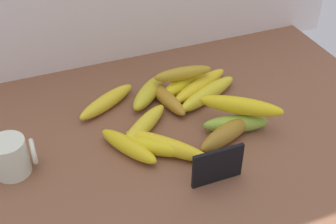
{
  "coord_description": "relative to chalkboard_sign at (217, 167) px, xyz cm",
  "views": [
    {
      "loc": [
        -32.14,
        -72.25,
        71.67
      ],
      "look_at": [
        -2.26,
        3.87,
        8.0
      ],
      "focal_mm": 48.55,
      "sensor_mm": 36.0,
      "label": 1
    }
  ],
  "objects": [
    {
      "name": "banana_2",
      "position": [
        -9.78,
        12.77,
        -2.05
      ],
      "size": [
        15.73,
        12.96,
        3.61
      ],
      "primitive_type": "ellipsoid",
      "rotation": [
        0.0,
        0.0,
        2.5
      ],
      "color": "yellow",
      "rests_on": "counter_top"
    },
    {
      "name": "banana_11",
      "position": [
        11.13,
        12.66,
        -1.78
      ],
      "size": [
        15.88,
        8.12,
        4.16
      ],
      "primitive_type": "ellipsoid",
      "rotation": [
        0.0,
        0.0,
        6.01
      ],
      "color": "#8DB337",
      "rests_on": "counter_top"
    },
    {
      "name": "chalkboard_sign",
      "position": [
        0.0,
        0.0,
        0.0
      ],
      "size": [
        11.0,
        1.8,
        8.4
      ],
      "color": "black",
      "rests_on": "counter_top"
    },
    {
      "name": "banana_5",
      "position": [
        7.12,
        32.74,
        -1.7
      ],
      "size": [
        17.64,
        11.87,
        4.32
      ],
      "primitive_type": "ellipsoid",
      "rotation": [
        0.0,
        0.0,
        3.61
      ],
      "color": "yellow",
      "rests_on": "counter_top"
    },
    {
      "name": "counter_top",
      "position": [
        -0.97,
        15.12,
        -5.36
      ],
      "size": [
        110.0,
        76.0,
        3.0
      ],
      "primitive_type": "cube",
      "color": "brown",
      "rests_on": "ground"
    },
    {
      "name": "banana_6",
      "position": [
        -3.62,
        31.58,
        -1.72
      ],
      "size": [
        13.69,
        13.82,
        4.28
      ],
      "primitive_type": "ellipsoid",
      "rotation": [
        0.0,
        0.0,
        0.79
      ],
      "color": "gold",
      "rests_on": "counter_top"
    },
    {
      "name": "coffee_mug",
      "position": [
        -38.26,
        17.82,
        0.31
      ],
      "size": [
        8.95,
        7.45,
        8.34
      ],
      "color": "silver",
      "rests_on": "counter_top"
    },
    {
      "name": "banana_13",
      "position": [
        5.69,
        31.31,
        2.09
      ],
      "size": [
        15.37,
        4.36,
        3.26
      ],
      "primitive_type": "ellipsoid",
      "rotation": [
        0.0,
        0.0,
        3.07
      ],
      "color": "#B49123",
      "rests_on": "banana_5"
    },
    {
      "name": "banana_12",
      "position": [
        12.61,
        13.66,
        2.3
      ],
      "size": [
        18.01,
        14.74,
        4.0
      ],
      "primitive_type": "ellipsoid",
      "rotation": [
        0.0,
        0.0,
        5.65
      ],
      "color": "yellow",
      "rests_on": "banana_11"
    },
    {
      "name": "banana_10",
      "position": [
        -0.08,
        28.24,
        -2.03
      ],
      "size": [
        6.77,
        16.52,
        3.65
      ],
      "primitive_type": "ellipsoid",
      "rotation": [
        0.0,
        0.0,
        4.91
      ],
      "color": "#B07F23",
      "rests_on": "counter_top"
    },
    {
      "name": "banana_4",
      "position": [
        9.89,
        29.92,
        -1.93
      ],
      "size": [
        19.63,
        12.32,
        3.86
      ],
      "primitive_type": "ellipsoid",
      "rotation": [
        0.0,
        0.0,
        0.46
      ],
      "color": "yellow",
      "rests_on": "counter_top"
    },
    {
      "name": "banana_1",
      "position": [
        -14.32,
        32.18,
        -1.97
      ],
      "size": [
        17.26,
        12.07,
        3.77
      ],
      "primitive_type": "ellipsoid",
      "rotation": [
        0.0,
        0.0,
        3.66
      ],
      "color": "yellow",
      "rests_on": "counter_top"
    },
    {
      "name": "banana_8",
      "position": [
        -6.42,
        11.61,
        -1.97
      ],
      "size": [
        16.71,
        17.63,
        3.77
      ],
      "primitive_type": "ellipsoid",
      "rotation": [
        0.0,
        0.0,
        5.46
      ],
      "color": "yellow",
      "rests_on": "counter_top"
    },
    {
      "name": "banana_7",
      "position": [
        10.27,
        25.98,
        -1.86
      ],
      "size": [
        19.76,
        11.79,
        4.0
      ],
      "primitive_type": "ellipsoid",
      "rotation": [
        0.0,
        0.0,
        3.56
      ],
      "color": "yellow",
      "rests_on": "counter_top"
    },
    {
      "name": "banana_0",
      "position": [
        -14.26,
        14.52,
        -1.95
      ],
      "size": [
        11.14,
        15.77,
        3.82
      ],
      "primitive_type": "ellipsoid",
      "rotation": [
        0.0,
        0.0,
        2.08
      ],
      "color": "yellow",
      "rests_on": "counter_top"
    },
    {
      "name": "banana_9",
      "position": [
        7.89,
        10.45,
        -1.72
      ],
      "size": [
        17.59,
        10.27,
        4.28
      ],
      "primitive_type": "ellipsoid",
      "rotation": [
        0.0,
        0.0,
        3.52
      ],
      "color": "olive",
      "rests_on": "counter_top"
    },
    {
      "name": "banana_3",
      "position": [
        -8.91,
        19.93,
        -1.97
      ],
      "size": [
        16.06,
        13.95,
        3.78
      ],
      "primitive_type": "ellipsoid",
      "rotation": [
        0.0,
        0.0,
        3.82
      ],
      "color": "yellow",
      "rests_on": "counter_top"
    }
  ]
}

